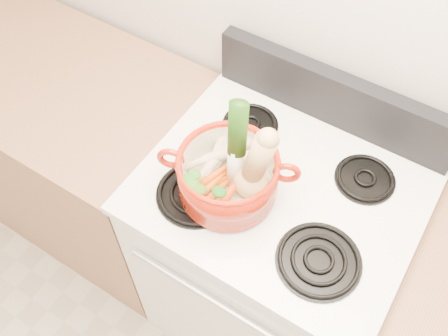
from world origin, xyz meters
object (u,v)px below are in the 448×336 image
Objects in this scene: squash at (253,164)px; leek at (236,147)px; stove_body at (270,259)px; dutch_oven at (228,175)px.

squash is 0.79× the size of leek.
stove_body is at bearing 58.19° from squash.
dutch_oven reaches higher than stove_body.
dutch_oven is 1.09× the size of squash.
stove_body is 2.93× the size of leek.
leek is (0.01, 0.02, 0.12)m from dutch_oven.
stove_body is 0.67m from squash.
leek is at bearing 27.50° from dutch_oven.
stove_body is at bearing 20.36° from leek.
dutch_oven is 0.86× the size of leek.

